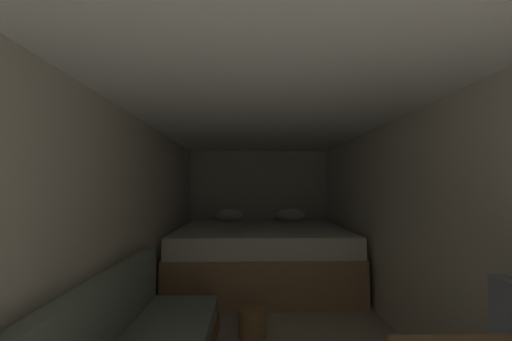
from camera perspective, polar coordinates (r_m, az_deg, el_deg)
wall_back at (r=5.35m, az=0.55°, el=-7.01°), size 2.53×0.05×2.01m
wall_left at (r=2.80m, az=-24.11°, el=-10.29°), size 0.05×5.50×2.01m
wall_right at (r=2.95m, az=27.86°, el=-9.81°), size 0.05×5.50×2.01m
ceiling_slab at (r=2.65m, az=2.59°, el=11.42°), size 2.53×5.50×0.05m
bed at (r=4.41m, az=1.02°, el=-15.71°), size 2.31×1.94×1.00m
wicker_basket at (r=3.08m, az=-0.76°, el=-26.95°), size 0.25×0.25×0.24m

